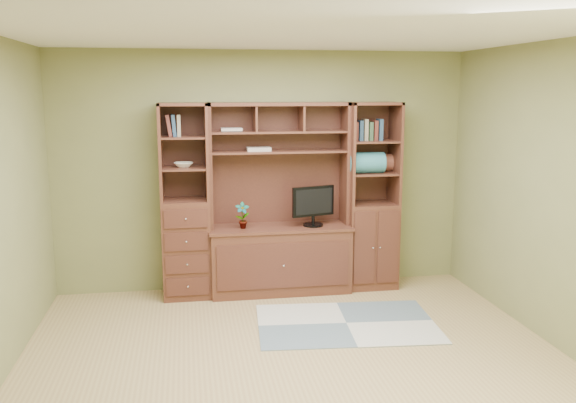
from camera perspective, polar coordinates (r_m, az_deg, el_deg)
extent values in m
cube|color=tan|center=(5.16, 0.71, -14.61)|extent=(4.60, 4.10, 0.04)
cube|color=white|center=(4.69, 0.78, 15.54)|extent=(4.60, 4.10, 0.04)
cube|color=olive|center=(6.71, -2.32, 2.87)|extent=(4.50, 0.04, 2.60)
cube|color=olive|center=(2.87, 7.99, -7.60)|extent=(4.50, 0.04, 2.60)
cube|color=olive|center=(5.61, 24.00, 0.47)|extent=(0.04, 4.00, 2.60)
cube|color=#4D271B|center=(6.51, -0.76, 0.19)|extent=(1.54, 0.53, 2.05)
cube|color=#4D271B|center=(6.47, -9.59, -0.01)|extent=(0.50, 0.45, 2.05)
cube|color=#4D271B|center=(6.78, 7.78, 0.51)|extent=(0.55, 0.45, 2.05)
cube|color=gray|center=(5.90, 5.48, -11.28)|extent=(1.75, 1.24, 0.01)
cube|color=black|center=(6.54, 2.38, 0.26)|extent=(0.53, 0.34, 0.60)
imported|color=#A65138|center=(6.46, -4.28, -1.31)|extent=(0.15, 0.10, 0.28)
cube|color=#B1A497|center=(6.50, -2.77, 4.93)|extent=(0.25, 0.18, 0.04)
imported|color=silver|center=(6.42, -9.75, 3.41)|extent=(0.20, 0.20, 0.05)
cube|color=teal|center=(6.65, 7.30, 3.62)|extent=(0.39, 0.23, 0.23)
cube|color=brown|center=(6.82, 8.25, 3.62)|extent=(0.34, 0.19, 0.19)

